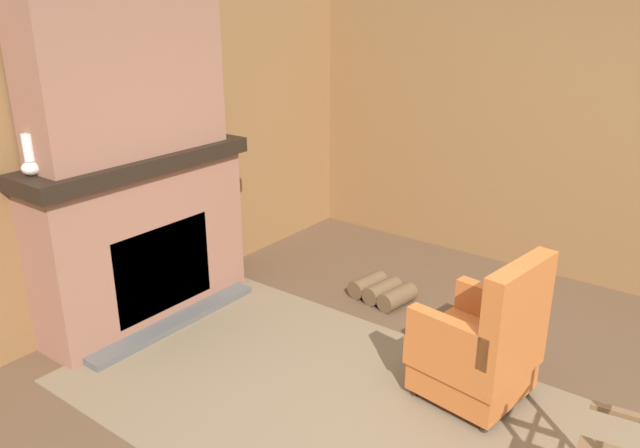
{
  "coord_description": "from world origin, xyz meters",
  "views": [
    {
      "loc": [
        1.22,
        -2.62,
        2.33
      ],
      "look_at": [
        -1.12,
        0.46,
        0.9
      ],
      "focal_mm": 35.0,
      "sensor_mm": 36.0,
      "label": 1
    }
  ],
  "objects_px": {
    "firewood_stack": "(382,291)",
    "storage_case": "(198,129)",
    "armchair": "(481,348)",
    "oil_lamp_vase": "(31,161)"
  },
  "relations": [
    {
      "from": "firewood_stack",
      "to": "armchair",
      "type": "bearing_deg",
      "value": -33.96
    },
    {
      "from": "armchair",
      "to": "oil_lamp_vase",
      "type": "height_order",
      "value": "oil_lamp_vase"
    },
    {
      "from": "armchair",
      "to": "storage_case",
      "type": "relative_size",
      "value": 4.0
    },
    {
      "from": "oil_lamp_vase",
      "to": "storage_case",
      "type": "bearing_deg",
      "value": 90.0
    },
    {
      "from": "armchair",
      "to": "firewood_stack",
      "type": "height_order",
      "value": "armchair"
    },
    {
      "from": "storage_case",
      "to": "oil_lamp_vase",
      "type": "bearing_deg",
      "value": -90.0
    },
    {
      "from": "storage_case",
      "to": "firewood_stack",
      "type": "bearing_deg",
      "value": 26.05
    },
    {
      "from": "oil_lamp_vase",
      "to": "storage_case",
      "type": "height_order",
      "value": "oil_lamp_vase"
    },
    {
      "from": "firewood_stack",
      "to": "oil_lamp_vase",
      "type": "relative_size",
      "value": 1.96
    },
    {
      "from": "firewood_stack",
      "to": "storage_case",
      "type": "distance_m",
      "value": 1.95
    }
  ]
}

